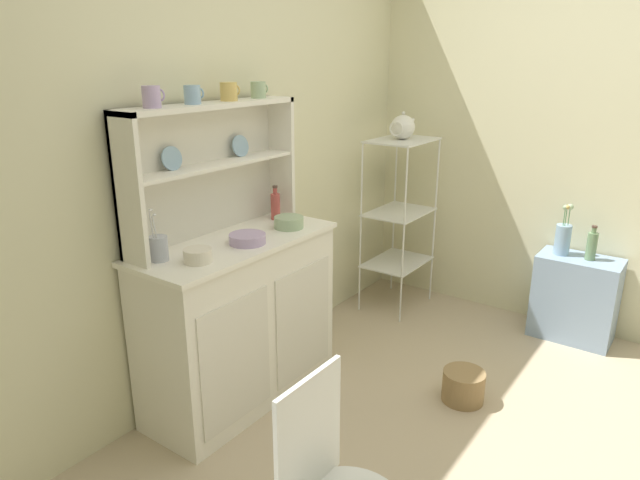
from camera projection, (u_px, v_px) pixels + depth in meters
ground_plane at (517, 472)px, 2.48m from camera, size 3.84×3.84×0.00m
wall_back at (232, 149)px, 2.99m from camera, size 3.84×0.05×2.50m
wall_right at (628, 139)px, 3.34m from camera, size 0.05×3.84×2.50m
hutch_cabinet at (240, 319)px, 2.90m from camera, size 1.08×0.45×0.86m
hutch_shelf_unit at (208, 159)px, 2.74m from camera, size 1.01×0.18×0.65m
bakers_rack at (399, 205)px, 3.90m from camera, size 0.48×0.34×1.19m
side_shelf_blue at (575, 298)px, 3.57m from camera, size 0.28×0.48×0.54m
floor_basket at (463, 386)px, 2.97m from camera, size 0.22×0.22×0.17m
cup_lilac_0 at (152, 97)px, 2.36m from camera, size 0.09×0.08×0.09m
cup_sky_1 at (193, 95)px, 2.54m from camera, size 0.09×0.07×0.08m
cup_gold_2 at (229, 92)px, 2.71m from camera, size 0.10×0.08×0.09m
cup_sage_3 at (258, 90)px, 2.87m from camera, size 0.09×0.08×0.08m
bowl_mixing_large at (198, 255)px, 2.47m from camera, size 0.12×0.12×0.06m
bowl_floral_medium at (247, 239)px, 2.72m from camera, size 0.18×0.18×0.05m
bowl_cream_small at (289, 222)px, 2.96m from camera, size 0.15×0.15×0.06m
jam_bottle at (275, 205)px, 3.10m from camera, size 0.05×0.05×0.19m
utensil_jar at (159, 248)px, 2.48m from camera, size 0.08×0.08×0.24m
porcelain_teapot at (403, 127)px, 3.73m from camera, size 0.25×0.16×0.18m
flower_vase at (563, 238)px, 3.52m from camera, size 0.09×0.09×0.32m
oil_bottle at (592, 245)px, 3.43m from camera, size 0.06×0.06×0.21m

